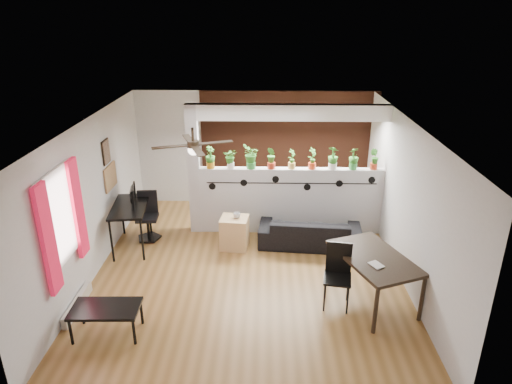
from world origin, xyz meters
name	(u,v)px	position (x,y,z in m)	size (l,w,h in m)	color
room_shell	(247,201)	(0.00, 0.00, 1.30)	(6.30, 7.10, 2.90)	brown
partition_wall	(291,200)	(0.80, 1.50, 0.68)	(3.60, 0.18, 1.35)	#BCBCC1
ceiling_header	(293,112)	(0.80, 1.50, 2.45)	(3.60, 0.18, 0.30)	white
pier_column	(194,170)	(-1.11, 1.50, 1.30)	(0.22, 0.20, 2.60)	#BCBCC1
brick_panel	(288,149)	(0.80, 2.97, 1.30)	(3.90, 0.05, 2.60)	#A54E30
vine_decal	(291,183)	(0.80, 1.40, 1.08)	(3.31, 0.01, 0.30)	black
window_assembly	(61,219)	(-2.56, -1.20, 1.51)	(0.09, 1.30, 1.55)	white
baseboard_heater	(77,304)	(-2.54, -1.20, 0.09)	(0.08, 1.00, 0.18)	beige
corkboard	(110,177)	(-2.58, 0.95, 1.35)	(0.03, 0.60, 0.45)	#977049
framed_art	(106,152)	(-2.58, 0.90, 1.85)	(0.03, 0.34, 0.44)	#8C7259
ceiling_fan	(193,146)	(-0.80, -0.30, 2.31)	(1.19, 1.19, 0.43)	black
potted_plant_0	(210,157)	(-0.78, 1.50, 1.58)	(0.27, 0.28, 0.43)	orange
potted_plant_1	(231,158)	(-0.39, 1.50, 1.56)	(0.21, 0.17, 0.39)	white
potted_plant_2	(251,156)	(0.01, 1.50, 1.60)	(0.22, 0.26, 0.48)	#338E3B
potted_plant_3	(271,157)	(0.41, 1.50, 1.58)	(0.24, 0.27, 0.43)	#BA341D
potted_plant_4	(292,158)	(0.80, 1.50, 1.56)	(0.24, 0.25, 0.40)	#E1AE4F
potted_plant_5	(312,158)	(1.19, 1.50, 1.57)	(0.27, 0.27, 0.42)	red
potted_plant_6	(333,157)	(1.59, 1.50, 1.59)	(0.29, 0.28, 0.45)	white
potted_plant_7	(354,158)	(1.98, 1.50, 1.58)	(0.28, 0.27, 0.43)	green
potted_plant_8	(374,159)	(2.38, 1.50, 1.56)	(0.26, 0.25, 0.40)	#B0381C
sofa	(310,232)	(1.15, 0.91, 0.27)	(1.84, 0.72, 0.54)	black
cube_shelf	(235,233)	(-0.28, 0.78, 0.31)	(0.50, 0.45, 0.62)	tan
cup	(237,215)	(-0.23, 0.78, 0.67)	(0.14, 0.14, 0.11)	gray
computer_desk	(130,209)	(-2.23, 0.78, 0.77)	(0.75, 1.24, 0.85)	black
monitor	(131,198)	(-2.23, 0.93, 0.94)	(0.05, 0.31, 0.18)	black
office_chair	(148,219)	(-2.00, 1.11, 0.42)	(0.49, 0.49, 0.95)	black
dining_table	(374,261)	(1.94, -0.87, 0.70)	(1.34, 1.65, 0.78)	black
book	(372,266)	(1.84, -1.17, 0.79)	(0.16, 0.21, 0.02)	gray
folding_chair	(338,269)	(1.40, -0.94, 0.59)	(0.47, 0.47, 1.00)	black
coffee_table	(106,310)	(-1.89, -1.75, 0.39)	(0.95, 0.54, 0.44)	black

